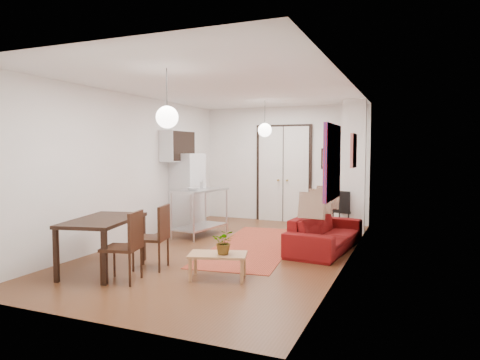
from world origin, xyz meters
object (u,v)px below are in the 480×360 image
at_px(sofa, 325,232).
at_px(dining_chair_near, 154,231).
at_px(fridge, 187,191).
at_px(dining_table, 103,224).
at_px(black_side_chair, 345,207).
at_px(kitchen_counter, 200,205).
at_px(coffee_table, 218,257).
at_px(dining_chair_far, 126,240).

bearing_deg(sofa, dining_chair_near, 140.44).
height_order(fridge, dining_table, fridge).
xyz_separation_m(dining_chair_near, black_side_chair, (2.25, 4.19, -0.03)).
height_order(fridge, dining_chair_near, fridge).
height_order(kitchen_counter, fridge, fridge).
bearing_deg(coffee_table, dining_chair_far, -155.52).
height_order(fridge, black_side_chair, fridge).
bearing_deg(kitchen_counter, black_side_chair, 40.71).
distance_m(kitchen_counter, dining_table, 2.88).
distance_m(dining_table, black_side_chair, 5.44).
bearing_deg(dining_table, dining_chair_far, -22.77).
bearing_deg(sofa, kitchen_counter, 90.64).
relative_size(sofa, dining_chair_far, 2.22).
xyz_separation_m(dining_chair_near, dining_chair_far, (0.00, -0.70, 0.00)).
relative_size(dining_chair_near, black_side_chair, 1.07).
xyz_separation_m(coffee_table, kitchen_counter, (-1.65, 2.60, 0.34)).
xyz_separation_m(sofa, fridge, (-3.36, 0.89, 0.55)).
distance_m(dining_chair_near, dining_chair_far, 0.70).
height_order(dining_chair_near, black_side_chair, dining_chair_near).
bearing_deg(dining_chair_far, fridge, -175.82).
xyz_separation_m(fridge, dining_chair_near, (1.14, -3.07, -0.30)).
distance_m(sofa, fridge, 3.52).
bearing_deg(fridge, dining_chair_near, -61.56).
bearing_deg(dining_table, kitchen_counter, 87.71).
bearing_deg(fridge, sofa, -6.84).
relative_size(sofa, black_side_chair, 2.37).
bearing_deg(fridge, dining_chair_far, -65.12).
height_order(coffee_table, dining_chair_near, dining_chair_near).
distance_m(coffee_table, dining_chair_near, 1.20).
height_order(coffee_table, fridge, fridge).
relative_size(coffee_table, dining_chair_near, 0.92).
xyz_separation_m(coffee_table, dining_chair_far, (-1.16, -0.53, 0.26)).
xyz_separation_m(coffee_table, dining_chair_near, (-1.16, 0.17, 0.26)).
xyz_separation_m(coffee_table, dining_table, (-1.76, -0.28, 0.39)).
relative_size(dining_table, black_side_chair, 1.71).
bearing_deg(dining_table, dining_chair_near, 36.76).
distance_m(kitchen_counter, black_side_chair, 3.25).
distance_m(coffee_table, kitchen_counter, 3.10).
bearing_deg(sofa, dining_table, 138.95).
distance_m(sofa, black_side_chair, 2.02).
height_order(coffee_table, black_side_chair, black_side_chair).
distance_m(coffee_table, dining_table, 1.83).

